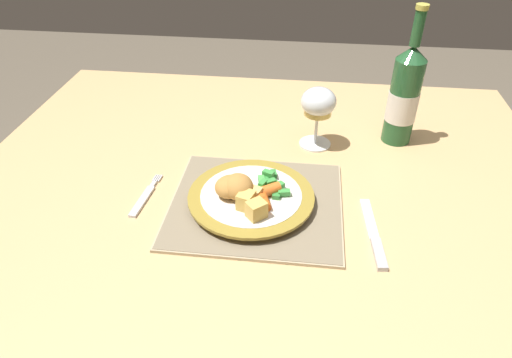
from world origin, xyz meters
TOP-DOWN VIEW (x-y plane):
  - dining_table at (0.00, 0.00)m, footprint 1.22×1.06m
  - placemat at (-0.00, -0.06)m, footprint 0.32×0.29m
  - dinner_plate at (-0.01, -0.06)m, footprint 0.24×0.24m
  - breaded_croquettes at (-0.04, -0.06)m, footprint 0.09×0.09m
  - green_beans_pile at (0.02, -0.04)m, footprint 0.07×0.09m
  - glazed_carrots at (0.02, -0.08)m, footprint 0.06×0.08m
  - fork at (-0.22, -0.07)m, footprint 0.03×0.13m
  - table_knife at (0.21, -0.13)m, footprint 0.03×0.18m
  - wine_glass at (0.11, 0.18)m, footprint 0.08×0.08m
  - bottle at (0.29, 0.22)m, footprint 0.07×0.07m
  - roast_potatoes at (-0.00, -0.10)m, footprint 0.06×0.08m

SIDE VIEW (x-z plane):
  - dining_table at x=0.00m, z-range 0.29..1.03m
  - fork at x=-0.22m, z-range 0.74..0.75m
  - table_knife at x=0.21m, z-range 0.74..0.75m
  - placemat at x=0.00m, z-range 0.74..0.75m
  - dinner_plate at x=-0.01m, z-range 0.75..0.77m
  - green_beans_pile at x=0.02m, z-range 0.76..0.78m
  - glazed_carrots at x=0.02m, z-range 0.77..0.79m
  - roast_potatoes at x=0.00m, z-range 0.76..0.80m
  - breaded_croquettes at x=-0.04m, z-range 0.76..0.81m
  - wine_glass at x=0.11m, z-range 0.77..0.91m
  - bottle at x=0.29m, z-range 0.70..1.00m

